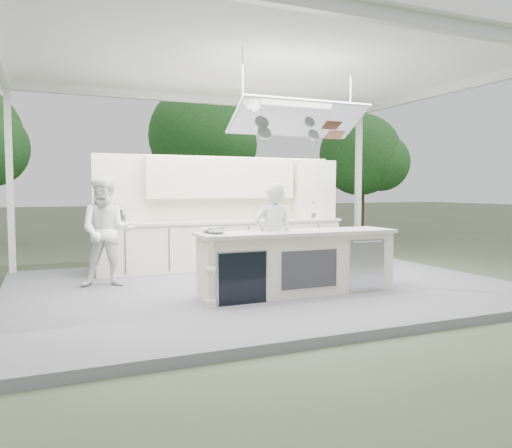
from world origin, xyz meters
name	(u,v)px	position (x,y,z in m)	size (l,w,h in m)	color
ground	(262,291)	(0.00, 0.00, 0.00)	(90.00, 90.00, 0.00)	#454D35
stage_deck	(262,287)	(0.00, 0.00, 0.06)	(8.00, 6.00, 0.12)	slate
tent	(263,65)	(0.00, -0.01, 3.71)	(8.20, 6.20, 3.86)	white
demo_island	(297,262)	(0.18, -0.91, 0.60)	(3.10, 0.79, 0.95)	white
back_counter	(224,244)	(0.00, 1.90, 0.60)	(5.08, 0.72, 0.95)	white
back_wall_unit	(241,195)	(0.44, 2.11, 1.57)	(5.05, 0.48, 2.25)	white
tree_cluster	(142,143)	(-0.16, 9.77, 3.29)	(19.55, 9.40, 5.85)	#482F24
head_chef	(273,238)	(-0.12, -0.70, 0.96)	(0.61, 0.40, 1.67)	silver
sous_chef	(107,232)	(-2.40, 0.80, 1.01)	(0.87, 0.68, 1.79)	white
toaster_oven	(110,216)	(-2.20, 2.04, 1.21)	(0.51, 0.34, 0.28)	silver
bowl_large	(211,230)	(-1.10, -0.65, 1.11)	(0.29, 0.29, 0.07)	silver
bowl_small	(217,231)	(-1.08, -0.87, 1.11)	(0.26, 0.26, 0.08)	#ADAFB3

